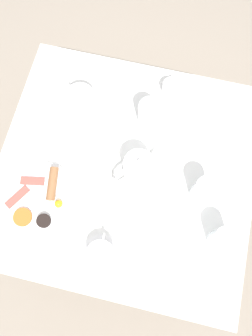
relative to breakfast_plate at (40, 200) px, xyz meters
name	(u,v)px	position (x,y,z in m)	size (l,w,h in m)	color
ground_plane	(126,206)	(0.18, -0.26, -0.77)	(8.00, 8.00, 0.00)	gray
table	(126,176)	(0.18, -0.26, -0.10)	(0.87, 0.91, 0.76)	white
breakfast_plate	(40,200)	(0.00, 0.00, 0.00)	(0.28, 0.28, 0.04)	white
teapot_near	(138,168)	(0.18, -0.30, 0.04)	(0.15, 0.15, 0.13)	white
teapot_far	(82,103)	(0.37, -0.05, 0.04)	(0.14, 0.16, 0.13)	white
teacup_with_saucer_left	(101,254)	(-0.12, -0.25, 0.02)	(0.13, 0.13, 0.06)	white
water_glass_tall	(148,114)	(0.38, -0.29, 0.05)	(0.07, 0.07, 0.12)	white
water_glass_short	(204,191)	(0.15, -0.53, 0.05)	(0.07, 0.07, 0.12)	white
wine_glass_spare	(222,240)	(0.01, -0.61, 0.05)	(0.07, 0.07, 0.11)	white
creamer_jug	(171,88)	(0.52, -0.35, 0.02)	(0.09, 0.06, 0.06)	white
fork_by_plate	(227,153)	(0.32, -0.60, -0.01)	(0.10, 0.16, 0.00)	silver
knife_by_plate	(162,240)	(-0.03, -0.43, -0.01)	(0.01, 0.20, 0.00)	silver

